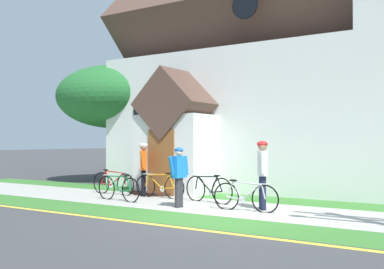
# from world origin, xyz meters

# --- Properties ---
(ground) EXTENTS (140.00, 140.00, 0.00)m
(ground) POSITION_xyz_m (0.00, 4.00, 0.00)
(ground) COLOR #3D3D3F
(sidewalk_slab) EXTENTS (32.00, 2.66, 0.01)m
(sidewalk_slab) POSITION_xyz_m (-1.38, 1.67, 0.01)
(sidewalk_slab) COLOR #A8A59E
(sidewalk_slab) RESTS_ON ground
(grass_verge) EXTENTS (32.00, 1.45, 0.01)m
(grass_verge) POSITION_xyz_m (-1.38, -0.39, 0.00)
(grass_verge) COLOR #38722D
(grass_verge) RESTS_ON ground
(church_lawn) EXTENTS (24.00, 1.50, 0.01)m
(church_lawn) POSITION_xyz_m (-1.38, 3.75, 0.00)
(church_lawn) COLOR #38722D
(church_lawn) RESTS_ON ground
(curb_paint_stripe) EXTENTS (28.00, 0.16, 0.01)m
(curb_paint_stripe) POSITION_xyz_m (-1.38, -1.26, 0.00)
(curb_paint_stripe) COLOR yellow
(curb_paint_stripe) RESTS_ON ground
(church_building) EXTENTS (12.59, 12.15, 12.34)m
(church_building) POSITION_xyz_m (-1.10, 9.37, 4.76)
(church_building) COLOR white
(church_building) RESTS_ON ground
(church_sign) EXTENTS (1.80, 0.25, 1.91)m
(church_sign) POSITION_xyz_m (-4.00, 4.09, 1.28)
(church_sign) COLOR #474C56
(church_sign) RESTS_ON ground
(flower_bed) EXTENTS (2.34, 2.34, 0.34)m
(flower_bed) POSITION_xyz_m (-3.99, 3.65, 0.08)
(flower_bed) COLOR #382319
(flower_bed) RESTS_ON ground
(bicycle_blue) EXTENTS (1.73, 0.41, 0.82)m
(bicycle_blue) POSITION_xyz_m (-1.43, 2.24, 0.39)
(bicycle_blue) COLOR black
(bicycle_blue) RESTS_ON ground
(bicycle_white) EXTENTS (1.78, 0.10, 0.80)m
(bicycle_white) POSITION_xyz_m (-3.20, 2.33, 0.37)
(bicycle_white) COLOR black
(bicycle_white) RESTS_ON ground
(bicycle_red) EXTENTS (1.76, 0.26, 0.79)m
(bicycle_red) POSITION_xyz_m (-3.83, 1.17, 0.37)
(bicycle_red) COLOR black
(bicycle_red) RESTS_ON ground
(bicycle_black) EXTENTS (1.74, 0.11, 0.80)m
(bicycle_black) POSITION_xyz_m (0.12, 1.36, 0.37)
(bicycle_black) COLOR black
(bicycle_black) RESTS_ON ground
(bicycle_green) EXTENTS (1.79, 0.10, 0.83)m
(bicycle_green) POSITION_xyz_m (-5.06, 2.29, 0.38)
(bicycle_green) COLOR black
(bicycle_green) RESTS_ON ground
(cyclist_in_yellow_jersey) EXTENTS (0.45, 0.65, 1.68)m
(cyclist_in_yellow_jersey) POSITION_xyz_m (-3.93, 2.45, 0.98)
(cyclist_in_yellow_jersey) COLOR black
(cyclist_in_yellow_jersey) RESTS_ON ground
(cyclist_in_blue_jersey) EXTENTS (0.42, 0.67, 1.74)m
(cyclist_in_blue_jersey) POSITION_xyz_m (0.38, 1.84, 1.03)
(cyclist_in_blue_jersey) COLOR #191E38
(cyclist_in_blue_jersey) RESTS_ON ground
(cyclist_in_green_jersey) EXTENTS (0.26, 0.73, 1.57)m
(cyclist_in_green_jersey) POSITION_xyz_m (-1.60, 0.99, 0.91)
(cyclist_in_green_jersey) COLOR #2D2D33
(cyclist_in_green_jersey) RESTS_ON ground
(yard_deciduous_tree) EXTENTS (4.72, 4.72, 4.93)m
(yard_deciduous_tree) POSITION_xyz_m (-8.19, 5.74, 3.59)
(yard_deciduous_tree) COLOR #4C3823
(yard_deciduous_tree) RESTS_ON ground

